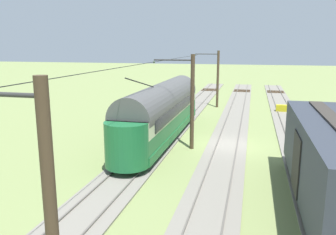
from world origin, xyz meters
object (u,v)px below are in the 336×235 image
boxcar_adjacent (333,164)px  catenary_pole_foreground (217,78)px  vintage_streetcar (162,110)px  track_end_bumper (285,109)px  catenary_pole_mid_near (191,100)px  catenary_pole_mid_far (48,224)px

boxcar_adjacent → catenary_pole_foreground: 25.87m
vintage_streetcar → track_end_bumper: (-10.16, -13.51, -1.86)m
vintage_streetcar → boxcar_adjacent: (-10.15, 9.78, -0.10)m
boxcar_adjacent → track_end_bumper: size_ratio=6.56×
boxcar_adjacent → catenary_pole_foreground: size_ratio=1.80×
vintage_streetcar → catenary_pole_foreground: catenary_pole_foreground is taller
catenary_pole_foreground → track_end_bumper: catenary_pole_foreground is taller
vintage_streetcar → catenary_pole_foreground: bearing=-99.9°
catenary_pole_mid_near → track_end_bumper: bearing=-115.7°
catenary_pole_mid_near → track_end_bumper: 17.63m
catenary_pole_mid_near → catenary_pole_mid_far: 17.06m
catenary_pole_mid_near → catenary_pole_mid_far: bearing=90.0°
catenary_pole_foreground → track_end_bumper: (-7.54, 1.42, -3.04)m
vintage_streetcar → catenary_pole_foreground: 15.20m
vintage_streetcar → catenary_pole_mid_far: catenary_pole_mid_far is taller
vintage_streetcar → catenary_pole_mid_near: (-2.62, 2.13, 1.18)m
catenary_pole_mid_far → track_end_bumper: (-7.54, -32.70, -3.04)m
vintage_streetcar → catenary_pole_foreground: (-2.62, -14.93, 1.18)m
vintage_streetcar → catenary_pole_mid_far: bearing=97.8°
catenary_pole_foreground → catenary_pole_mid_far: (0.00, 34.12, 0.00)m
vintage_streetcar → catenary_pole_mid_near: 3.58m
boxcar_adjacent → track_end_bumper: (-0.00, -23.29, -1.76)m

